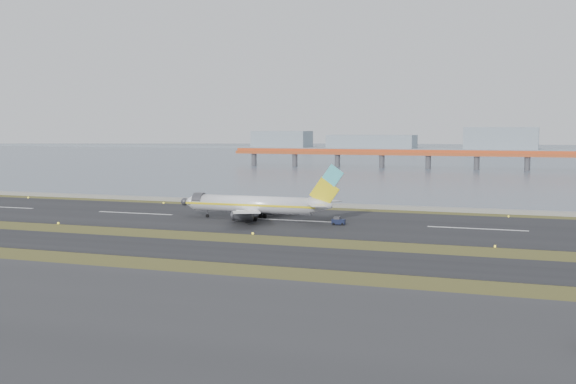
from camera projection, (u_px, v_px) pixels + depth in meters
name	position (u px, v px, depth m)	size (l,w,h in m)	color
ground	(237.00, 240.00, 131.81)	(1000.00, 1000.00, 0.00)	#3D491A
apron_strip	(37.00, 312.00, 80.25)	(1000.00, 50.00, 0.10)	#2B2C2E
taxiway_strip	(208.00, 250.00, 120.56)	(1000.00, 18.00, 0.10)	black
runway_strip	(292.00, 221.00, 159.93)	(1000.00, 45.00, 0.10)	black
seawall	(330.00, 205.00, 188.01)	(1000.00, 2.50, 1.00)	gray
bay_water	(475.00, 155.00, 563.01)	(1400.00, 800.00, 1.30)	#465264
red_pier	(477.00, 155.00, 358.78)	(260.00, 5.00, 10.20)	#C04D21
far_shoreline	(505.00, 143.00, 707.88)	(1400.00, 80.00, 60.50)	#8D9BA6
airliner	(258.00, 205.00, 160.83)	(38.52, 32.89, 12.80)	white
pushback_tug	(338.00, 221.00, 152.38)	(2.92, 1.89, 1.78)	#131934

